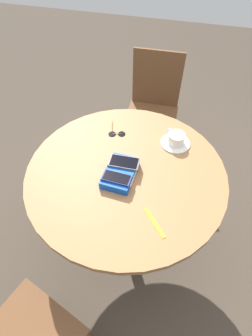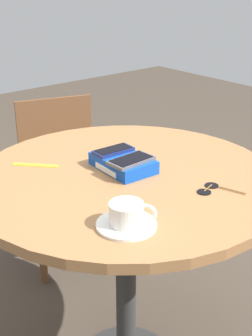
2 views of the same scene
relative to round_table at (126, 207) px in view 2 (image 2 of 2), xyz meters
The scene contains 9 objects.
round_table is the anchor object (origin of this frame).
phone_box 0.14m from the round_table, 153.42° to the left, with size 0.21×0.14×0.04m.
phone_navy 0.19m from the round_table, 166.61° to the left, with size 0.07×0.13×0.01m.
phone_gray 0.16m from the round_table, 48.85° to the left, with size 0.08×0.14×0.01m.
saucer 0.34m from the round_table, 39.89° to the right, with size 0.15×0.15×0.01m, color silver.
coffee_cup 0.35m from the round_table, 39.37° to the right, with size 0.10×0.10×0.06m.
lanyard_strap 0.32m from the round_table, 142.68° to the right, with size 0.15×0.02×0.00m, color yellow.
sunglasses 0.29m from the round_table, 25.91° to the left, with size 0.12×0.10×0.01m.
chair_far_side 0.88m from the round_table, 161.45° to the left, with size 0.50×0.50×0.78m.
Camera 2 is at (1.01, -0.85, 1.38)m, focal length 50.00 mm.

